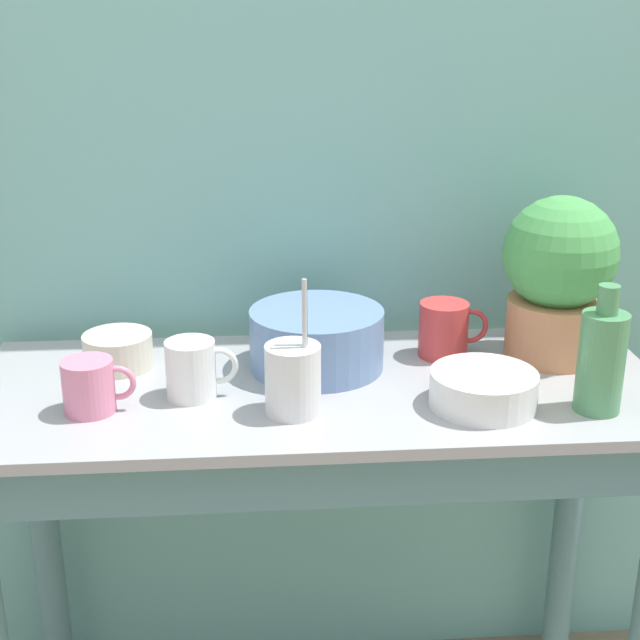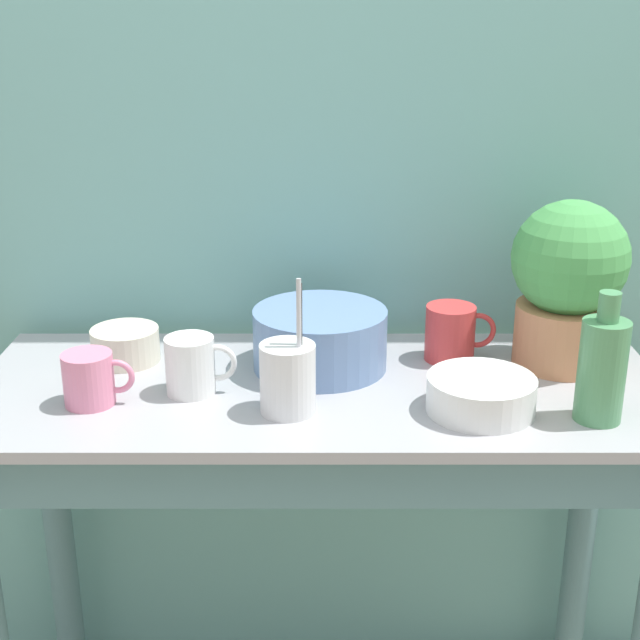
{
  "view_description": "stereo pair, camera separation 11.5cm",
  "coord_description": "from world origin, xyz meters",
  "px_view_note": "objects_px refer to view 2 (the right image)",
  "views": [
    {
      "loc": [
        -0.11,
        -1.18,
        1.44
      ],
      "look_at": [
        0.0,
        0.25,
        0.92
      ],
      "focal_mm": 50.0,
      "sensor_mm": 36.0,
      "label": 1
    },
    {
      "loc": [
        0.0,
        -1.18,
        1.44
      ],
      "look_at": [
        0.0,
        0.25,
        0.92
      ],
      "focal_mm": 50.0,
      "sensor_mm": 36.0,
      "label": 2
    }
  ],
  "objects_px": {
    "bowl_wash_large": "(322,339)",
    "bottle_tall": "(602,368)",
    "potted_plant": "(568,281)",
    "utensil_cup": "(288,378)",
    "bowl_small_enamel_white": "(481,395)",
    "bowl_small_cream": "(126,345)",
    "mug_red": "(452,333)",
    "mug_white": "(192,365)",
    "mug_pink": "(90,379)"
  },
  "relations": [
    {
      "from": "bowl_wash_large",
      "to": "bowl_small_cream",
      "type": "bearing_deg",
      "value": 175.37
    },
    {
      "from": "mug_white",
      "to": "utensil_cup",
      "type": "bearing_deg",
      "value": -24.09
    },
    {
      "from": "mug_red",
      "to": "bowl_small_cream",
      "type": "relative_size",
      "value": 1.05
    },
    {
      "from": "bowl_wash_large",
      "to": "mug_red",
      "type": "distance_m",
      "value": 0.24
    },
    {
      "from": "utensil_cup",
      "to": "bowl_wash_large",
      "type": "bearing_deg",
      "value": 73.5
    },
    {
      "from": "mug_red",
      "to": "mug_white",
      "type": "distance_m",
      "value": 0.49
    },
    {
      "from": "bottle_tall",
      "to": "mug_red",
      "type": "xyz_separation_m",
      "value": [
        -0.2,
        0.25,
        -0.04
      ]
    },
    {
      "from": "potted_plant",
      "to": "mug_pink",
      "type": "bearing_deg",
      "value": -168.15
    },
    {
      "from": "utensil_cup",
      "to": "bowl_small_cream",
      "type": "bearing_deg",
      "value": 145.07
    },
    {
      "from": "mug_red",
      "to": "bowl_small_enamel_white",
      "type": "bearing_deg",
      "value": -85.38
    },
    {
      "from": "bowl_small_cream",
      "to": "mug_red",
      "type": "bearing_deg",
      "value": 0.79
    },
    {
      "from": "bottle_tall",
      "to": "bowl_wash_large",
      "type": "bearing_deg",
      "value": 153.86
    },
    {
      "from": "mug_pink",
      "to": "bowl_small_enamel_white",
      "type": "relative_size",
      "value": 0.67
    },
    {
      "from": "mug_white",
      "to": "bowl_small_enamel_white",
      "type": "bearing_deg",
      "value": -8.77
    },
    {
      "from": "mug_white",
      "to": "bowl_small_cream",
      "type": "distance_m",
      "value": 0.2
    },
    {
      "from": "mug_red",
      "to": "bottle_tall",
      "type": "bearing_deg",
      "value": -51.78
    },
    {
      "from": "bottle_tall",
      "to": "bowl_small_cream",
      "type": "bearing_deg",
      "value": 163.03
    },
    {
      "from": "bowl_wash_large",
      "to": "mug_pink",
      "type": "bearing_deg",
      "value": -157.7
    },
    {
      "from": "mug_white",
      "to": "potted_plant",
      "type": "bearing_deg",
      "value": 10.94
    },
    {
      "from": "potted_plant",
      "to": "mug_white",
      "type": "bearing_deg",
      "value": -169.06
    },
    {
      "from": "bottle_tall",
      "to": "bowl_small_cream",
      "type": "distance_m",
      "value": 0.85
    },
    {
      "from": "mug_red",
      "to": "mug_pink",
      "type": "distance_m",
      "value": 0.66
    },
    {
      "from": "bowl_small_enamel_white",
      "to": "utensil_cup",
      "type": "relative_size",
      "value": 0.78
    },
    {
      "from": "bottle_tall",
      "to": "bowl_small_enamel_white",
      "type": "distance_m",
      "value": 0.19
    },
    {
      "from": "mug_red",
      "to": "mug_white",
      "type": "bearing_deg",
      "value": -161.98
    },
    {
      "from": "potted_plant",
      "to": "bowl_wash_large",
      "type": "distance_m",
      "value": 0.46
    },
    {
      "from": "bowl_small_cream",
      "to": "potted_plant",
      "type": "bearing_deg",
      "value": -0.99
    },
    {
      "from": "mug_pink",
      "to": "utensil_cup",
      "type": "relative_size",
      "value": 0.52
    },
    {
      "from": "mug_white",
      "to": "bowl_small_cream",
      "type": "height_order",
      "value": "mug_white"
    },
    {
      "from": "bowl_small_cream",
      "to": "mug_white",
      "type": "bearing_deg",
      "value": -44.69
    },
    {
      "from": "bowl_wash_large",
      "to": "mug_red",
      "type": "xyz_separation_m",
      "value": [
        0.24,
        0.04,
        -0.0
      ]
    },
    {
      "from": "bowl_small_cream",
      "to": "bottle_tall",
      "type": "bearing_deg",
      "value": -16.97
    },
    {
      "from": "bottle_tall",
      "to": "mug_red",
      "type": "relative_size",
      "value": 1.63
    },
    {
      "from": "mug_pink",
      "to": "bowl_small_enamel_white",
      "type": "distance_m",
      "value": 0.65
    },
    {
      "from": "mug_red",
      "to": "bowl_small_cream",
      "type": "distance_m",
      "value": 0.61
    },
    {
      "from": "potted_plant",
      "to": "bowl_wash_large",
      "type": "height_order",
      "value": "potted_plant"
    },
    {
      "from": "bowl_wash_large",
      "to": "bottle_tall",
      "type": "height_order",
      "value": "bottle_tall"
    },
    {
      "from": "bottle_tall",
      "to": "mug_pink",
      "type": "height_order",
      "value": "bottle_tall"
    },
    {
      "from": "mug_red",
      "to": "bowl_small_cream",
      "type": "bearing_deg",
      "value": -179.21
    },
    {
      "from": "bottle_tall",
      "to": "mug_white",
      "type": "xyz_separation_m",
      "value": [
        -0.66,
        0.1,
        -0.04
      ]
    },
    {
      "from": "bowl_wash_large",
      "to": "bowl_small_enamel_white",
      "type": "bearing_deg",
      "value": -35.8
    },
    {
      "from": "potted_plant",
      "to": "utensil_cup",
      "type": "relative_size",
      "value": 1.34
    },
    {
      "from": "bottle_tall",
      "to": "mug_pink",
      "type": "relative_size",
      "value": 1.8
    },
    {
      "from": "mug_red",
      "to": "bowl_small_enamel_white",
      "type": "height_order",
      "value": "mug_red"
    },
    {
      "from": "utensil_cup",
      "to": "bottle_tall",
      "type": "bearing_deg",
      "value": -3.41
    },
    {
      "from": "bottle_tall",
      "to": "utensil_cup",
      "type": "height_order",
      "value": "utensil_cup"
    },
    {
      "from": "bowl_small_cream",
      "to": "utensil_cup",
      "type": "height_order",
      "value": "utensil_cup"
    },
    {
      "from": "mug_red",
      "to": "bowl_small_cream",
      "type": "xyz_separation_m",
      "value": [
        -0.61,
        -0.01,
        -0.02
      ]
    },
    {
      "from": "bowl_wash_large",
      "to": "bottle_tall",
      "type": "relative_size",
      "value": 1.14
    },
    {
      "from": "mug_white",
      "to": "mug_pink",
      "type": "bearing_deg",
      "value": -164.5
    }
  ]
}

